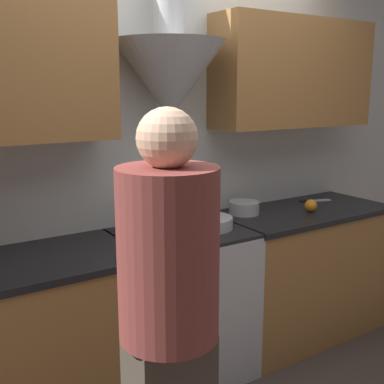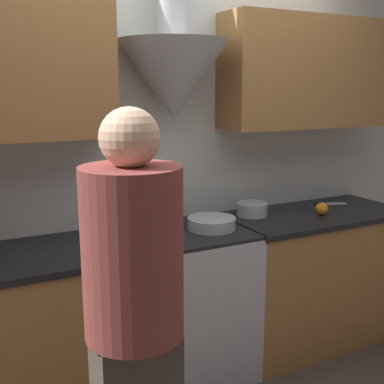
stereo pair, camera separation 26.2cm
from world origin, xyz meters
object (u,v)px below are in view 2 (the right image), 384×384
object	(u,v)px
stove_range	(184,303)
mixing_bowl	(211,223)
saucepan	(252,209)
stock_pot	(154,222)
orange_fruit	(322,209)
person_foreground_left	(135,332)

from	to	relation	value
stove_range	mixing_bowl	xyz separation A→B (m)	(0.17, -0.03, 0.48)
saucepan	stock_pot	bearing A→B (deg)	-173.81
stock_pot	mixing_bowl	world-z (taller)	stock_pot
orange_fruit	mixing_bowl	bearing A→B (deg)	176.40
stock_pot	person_foreground_left	bearing A→B (deg)	-115.84
orange_fruit	person_foreground_left	bearing A→B (deg)	-150.41
orange_fruit	saucepan	world-z (taller)	same
stove_range	mixing_bowl	distance (m)	0.51
mixing_bowl	person_foreground_left	bearing A→B (deg)	-130.65
stove_range	stock_pot	size ratio (longest dim) A/B	3.24
mixing_bowl	person_foreground_left	world-z (taller)	person_foreground_left
orange_fruit	person_foreground_left	distance (m)	1.87
stock_pot	saucepan	distance (m)	0.72
stock_pot	mixing_bowl	distance (m)	0.34
stove_range	person_foreground_left	world-z (taller)	person_foreground_left
orange_fruit	person_foreground_left	xyz separation A→B (m)	(-1.63, -0.92, -0.03)
stock_pot	orange_fruit	world-z (taller)	stock_pot
stock_pot	orange_fruit	size ratio (longest dim) A/B	3.34
stove_range	stock_pot	world-z (taller)	stock_pot
stove_range	mixing_bowl	bearing A→B (deg)	-9.50
orange_fruit	saucepan	size ratio (longest dim) A/B	0.42
stock_pot	saucepan	bearing A→B (deg)	6.19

